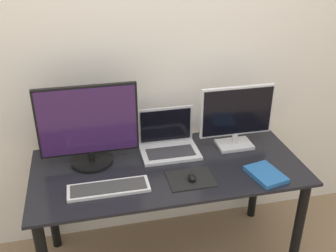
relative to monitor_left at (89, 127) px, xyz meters
The scene contains 9 objects.
wall_back 0.59m from the monitor_left, 34.08° to the left, with size 7.00×0.05×2.50m.
desk 0.57m from the monitor_left, 17.52° to the right, with size 1.55×0.71×0.73m.
monitor_left is the anchor object (origin of this frame).
monitor_right 0.88m from the monitor_left, ahead, with size 0.46×0.15×0.40m.
laptop 0.50m from the monitor_left, ahead, with size 0.35×0.25×0.25m.
keyboard 0.37m from the monitor_left, 76.26° to the right, with size 0.43×0.14×0.02m.
mousepad 0.64m from the monitor_left, 29.65° to the right, with size 0.25×0.20×0.00m.
mouse 0.64m from the monitor_left, 30.82° to the right, with size 0.04×0.07×0.03m.
book 1.02m from the monitor_left, 21.07° to the right, with size 0.20×0.24×0.03m.
Camera 1 is at (-0.43, -1.50, 1.96)m, focal length 42.00 mm.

